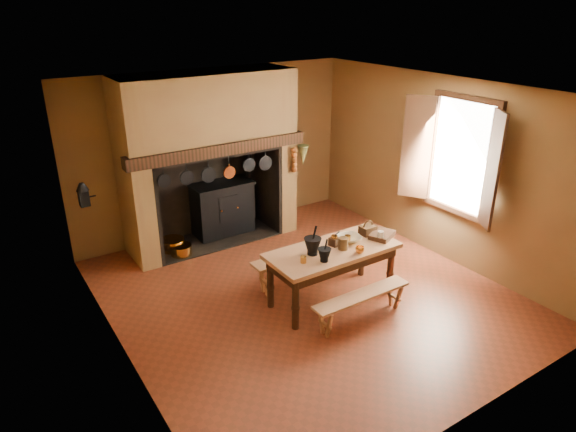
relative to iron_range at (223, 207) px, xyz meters
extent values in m
plane|color=maroon|center=(0.04, -2.45, -0.48)|extent=(5.50, 5.50, 0.00)
plane|color=silver|center=(0.04, -2.45, 2.32)|extent=(5.50, 5.50, 0.00)
cube|color=olive|center=(0.04, 0.30, 0.92)|extent=(5.00, 0.02, 2.80)
cube|color=olive|center=(-2.46, -2.45, 0.92)|extent=(0.02, 5.50, 2.80)
cube|color=olive|center=(2.54, -2.45, 0.92)|extent=(0.02, 5.50, 2.80)
cube|color=olive|center=(0.04, -5.20, 0.92)|extent=(5.00, 0.02, 2.80)
cube|color=olive|center=(-1.51, -0.15, 0.92)|extent=(0.30, 0.90, 2.80)
cube|color=olive|center=(0.99, -0.15, 0.92)|extent=(0.30, 0.90, 2.80)
cube|color=olive|center=(-0.26, -0.15, 1.72)|extent=(2.20, 0.90, 1.20)
cube|color=#32170E|center=(-0.26, -0.55, 1.21)|extent=(2.95, 0.22, 0.18)
cube|color=black|center=(-0.26, 0.27, 0.32)|extent=(2.20, 0.06, 1.60)
cube|color=black|center=(-0.26, -0.15, -0.47)|extent=(2.20, 0.90, 0.02)
cube|color=black|center=(-0.01, 0.00, -0.03)|extent=(1.00, 0.50, 0.90)
cube|color=black|center=(-0.01, -0.02, 0.44)|extent=(1.04, 0.54, 0.04)
cube|color=black|center=(-0.01, -0.26, 0.07)|extent=(0.35, 0.02, 0.45)
cylinder|color=black|center=(0.54, 0.00, 0.77)|extent=(0.10, 0.10, 0.70)
cylinder|color=orange|center=(-0.16, -0.28, 0.07)|extent=(0.03, 0.03, 0.03)
cylinder|color=orange|center=(0.14, -0.28, 0.07)|extent=(0.03, 0.03, 0.03)
cylinder|color=orange|center=(-1.01, -0.15, -0.38)|extent=(0.40, 0.40, 0.20)
cylinder|color=orange|center=(-0.96, -0.40, -0.39)|extent=(0.34, 0.34, 0.18)
cube|color=black|center=(-1.21, -0.05, -0.40)|extent=(0.18, 0.18, 0.16)
cone|color=brown|center=(1.22, -0.66, 0.90)|extent=(0.20, 0.20, 0.35)
cube|color=white|center=(2.52, -2.85, 1.22)|extent=(0.02, 1.00, 1.60)
cube|color=#371C11|center=(2.49, -2.85, 2.06)|extent=(0.08, 1.16, 0.08)
cube|color=#371C11|center=(2.49, -2.85, 0.38)|extent=(0.08, 1.16, 0.08)
cube|color=#371C11|center=(2.29, -3.53, 1.22)|extent=(0.29, 0.39, 1.60)
cube|color=#371C11|center=(2.29, -2.17, 1.22)|extent=(0.29, 0.39, 1.60)
cube|color=black|center=(-2.38, -0.90, 0.97)|extent=(0.12, 0.12, 0.22)
cone|color=black|center=(-2.38, -0.90, 1.12)|extent=(0.16, 0.16, 0.10)
cylinder|color=black|center=(-2.29, -0.90, 0.97)|extent=(0.12, 0.02, 0.02)
cube|color=tan|center=(0.26, -2.75, 0.26)|extent=(1.78, 0.79, 0.06)
cube|color=#371C11|center=(0.26, -2.75, 0.16)|extent=(1.66, 0.67, 0.14)
cylinder|color=#371C11|center=(-0.53, -3.04, -0.13)|extent=(0.09, 0.09, 0.71)
cylinder|color=#371C11|center=(1.05, -3.04, -0.13)|extent=(0.09, 0.09, 0.71)
cylinder|color=#371C11|center=(-0.53, -2.45, -0.13)|extent=(0.09, 0.09, 0.71)
cylinder|color=#371C11|center=(1.05, -2.45, -0.13)|extent=(0.09, 0.09, 0.71)
cube|color=tan|center=(0.26, -3.36, -0.11)|extent=(1.41, 0.25, 0.04)
cube|color=tan|center=(0.26, -2.14, -0.03)|extent=(1.69, 0.30, 0.04)
cylinder|color=black|center=(-0.06, -2.73, 0.31)|extent=(0.13, 0.13, 0.04)
cone|color=black|center=(-0.06, -2.73, 0.42)|extent=(0.23, 0.23, 0.19)
cylinder|color=black|center=(-0.04, -2.73, 0.58)|extent=(0.09, 0.05, 0.19)
cylinder|color=black|center=(-0.05, -2.96, 0.30)|extent=(0.10, 0.10, 0.03)
cone|color=black|center=(-0.05, -2.96, 0.39)|extent=(0.17, 0.17, 0.14)
cylinder|color=black|center=(-0.03, -2.96, 0.51)|extent=(0.07, 0.04, 0.14)
cube|color=#371C11|center=(0.33, -2.67, 0.34)|extent=(0.14, 0.14, 0.11)
cylinder|color=orange|center=(0.33, -2.67, 0.42)|extent=(0.09, 0.09, 0.03)
cylinder|color=black|center=(0.38, -2.67, 0.45)|extent=(0.10, 0.04, 0.03)
cylinder|color=orange|center=(-0.29, -2.85, 0.33)|extent=(0.09, 0.09, 0.09)
cylinder|color=orange|center=(0.56, -2.68, 0.33)|extent=(0.10, 0.10, 0.09)
imported|color=beige|center=(0.59, -2.68, 0.33)|extent=(0.37, 0.37, 0.08)
cylinder|color=#52391E|center=(0.36, -2.83, 0.37)|extent=(0.15, 0.15, 0.16)
cylinder|color=beige|center=(0.94, -2.92, 0.36)|extent=(0.11, 0.11, 0.15)
cube|color=#503618|center=(0.95, -2.65, 0.35)|extent=(0.23, 0.17, 0.12)
torus|color=#503618|center=(0.95, -2.65, 0.41)|extent=(0.18, 0.02, 0.18)
cube|color=#371C11|center=(1.05, -2.83, 0.32)|extent=(0.45, 0.40, 0.06)
imported|color=orange|center=(0.47, -3.03, 0.33)|extent=(0.12, 0.12, 0.09)
camera|label=1|loc=(-3.55, -7.49, 3.33)|focal=32.00mm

